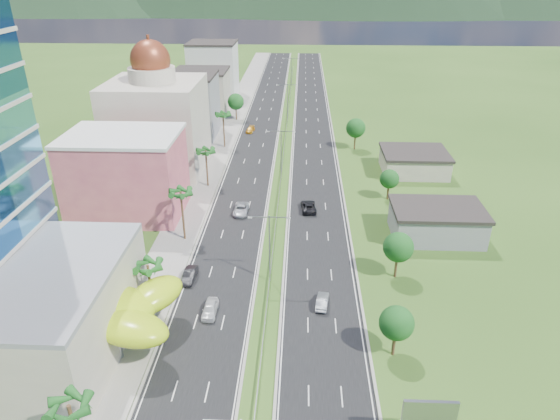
# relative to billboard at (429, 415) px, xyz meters

# --- Properties ---
(ground) EXTENTS (500.00, 500.00, 0.00)m
(ground) POSITION_rel_billboard_xyz_m (-17.00, 18.00, -4.42)
(ground) COLOR #2D5119
(ground) RESTS_ON ground
(road_left) EXTENTS (11.00, 260.00, 0.04)m
(road_left) POSITION_rel_billboard_xyz_m (-24.50, 108.00, -4.40)
(road_left) COLOR black
(road_left) RESTS_ON ground
(road_right) EXTENTS (11.00, 260.00, 0.04)m
(road_right) POSITION_rel_billboard_xyz_m (-9.50, 108.00, -4.40)
(road_right) COLOR black
(road_right) RESTS_ON ground
(sidewalk_left) EXTENTS (7.00, 260.00, 0.12)m
(sidewalk_left) POSITION_rel_billboard_xyz_m (-34.00, 108.00, -4.36)
(sidewalk_left) COLOR gray
(sidewalk_left) RESTS_ON ground
(median_guardrail) EXTENTS (0.10, 216.06, 0.76)m
(median_guardrail) POSITION_rel_billboard_xyz_m (-17.00, 89.99, -3.80)
(median_guardrail) COLOR gray
(median_guardrail) RESTS_ON ground
(streetlight_median_b) EXTENTS (6.04, 0.25, 11.00)m
(streetlight_median_b) POSITION_rel_billboard_xyz_m (-17.00, 28.00, 2.33)
(streetlight_median_b) COLOR gray
(streetlight_median_b) RESTS_ON ground
(streetlight_median_c) EXTENTS (6.04, 0.25, 11.00)m
(streetlight_median_c) POSITION_rel_billboard_xyz_m (-17.00, 68.00, 2.33)
(streetlight_median_c) COLOR gray
(streetlight_median_c) RESTS_ON ground
(streetlight_median_d) EXTENTS (6.04, 0.25, 11.00)m
(streetlight_median_d) POSITION_rel_billboard_xyz_m (-17.00, 113.00, 2.33)
(streetlight_median_d) COLOR gray
(streetlight_median_d) RESTS_ON ground
(streetlight_median_e) EXTENTS (6.04, 0.25, 11.00)m
(streetlight_median_e) POSITION_rel_billboard_xyz_m (-17.00, 158.00, 2.33)
(streetlight_median_e) COLOR gray
(streetlight_median_e) RESTS_ON ground
(lime_canopy) EXTENTS (18.00, 15.00, 7.40)m
(lime_canopy) POSITION_rel_billboard_xyz_m (-37.00, 14.00, 0.57)
(lime_canopy) COLOR #ADD314
(lime_canopy) RESTS_ON ground
(pink_shophouse) EXTENTS (20.00, 15.00, 15.00)m
(pink_shophouse) POSITION_rel_billboard_xyz_m (-45.00, 50.00, 3.08)
(pink_shophouse) COLOR #B94C60
(pink_shophouse) RESTS_ON ground
(domed_building) EXTENTS (20.00, 20.00, 28.70)m
(domed_building) POSITION_rel_billboard_xyz_m (-45.00, 73.00, 6.93)
(domed_building) COLOR #BDB19D
(domed_building) RESTS_ON ground
(midrise_grey) EXTENTS (16.00, 15.00, 16.00)m
(midrise_grey) POSITION_rel_billboard_xyz_m (-44.00, 98.00, 3.58)
(midrise_grey) COLOR gray
(midrise_grey) RESTS_ON ground
(midrise_beige) EXTENTS (16.00, 15.00, 13.00)m
(midrise_beige) POSITION_rel_billboard_xyz_m (-44.00, 120.00, 2.08)
(midrise_beige) COLOR #A8A08A
(midrise_beige) RESTS_ON ground
(midrise_white) EXTENTS (16.00, 15.00, 18.00)m
(midrise_white) POSITION_rel_billboard_xyz_m (-44.00, 143.00, 4.58)
(midrise_white) COLOR silver
(midrise_white) RESTS_ON ground
(billboard) EXTENTS (5.20, 0.35, 6.20)m
(billboard) POSITION_rel_billboard_xyz_m (0.00, 0.00, 0.00)
(billboard) COLOR gray
(billboard) RESTS_ON ground
(shed_near) EXTENTS (15.00, 10.00, 5.00)m
(shed_near) POSITION_rel_billboard_xyz_m (11.00, 43.00, -1.92)
(shed_near) COLOR gray
(shed_near) RESTS_ON ground
(shed_far) EXTENTS (14.00, 12.00, 4.40)m
(shed_far) POSITION_rel_billboard_xyz_m (13.00, 73.00, -2.22)
(shed_far) COLOR #A8A08A
(shed_far) RESTS_ON ground
(palm_tree_a) EXTENTS (3.60, 3.60, 9.10)m
(palm_tree_a) POSITION_rel_billboard_xyz_m (-32.50, -4.00, 3.60)
(palm_tree_a) COLOR #47301C
(palm_tree_a) RESTS_ON ground
(palm_tree_b) EXTENTS (3.60, 3.60, 8.10)m
(palm_tree_b) POSITION_rel_billboard_xyz_m (-32.50, 20.00, 2.64)
(palm_tree_b) COLOR #47301C
(palm_tree_b) RESTS_ON ground
(palm_tree_c) EXTENTS (3.60, 3.60, 9.60)m
(palm_tree_c) POSITION_rel_billboard_xyz_m (-32.50, 40.00, 4.08)
(palm_tree_c) COLOR #47301C
(palm_tree_c) RESTS_ON ground
(palm_tree_d) EXTENTS (3.60, 3.60, 8.60)m
(palm_tree_d) POSITION_rel_billboard_xyz_m (-32.50, 63.00, 3.12)
(palm_tree_d) COLOR #47301C
(palm_tree_d) RESTS_ON ground
(palm_tree_e) EXTENTS (3.60, 3.60, 9.40)m
(palm_tree_e) POSITION_rel_billboard_xyz_m (-32.50, 88.00, 3.89)
(palm_tree_e) COLOR #47301C
(palm_tree_e) RESTS_ON ground
(leafy_tree_lfar) EXTENTS (4.90, 4.90, 8.05)m
(leafy_tree_lfar) POSITION_rel_billboard_xyz_m (-32.50, 113.00, 1.16)
(leafy_tree_lfar) COLOR #47301C
(leafy_tree_lfar) RESTS_ON ground
(leafy_tree_ra) EXTENTS (4.20, 4.20, 6.90)m
(leafy_tree_ra) POSITION_rel_billboard_xyz_m (-1.00, 13.00, 0.35)
(leafy_tree_ra) COLOR #47301C
(leafy_tree_ra) RESTS_ON ground
(leafy_tree_rb) EXTENTS (4.55, 4.55, 7.47)m
(leafy_tree_rb) POSITION_rel_billboard_xyz_m (2.00, 30.00, 0.76)
(leafy_tree_rb) COLOR #47301C
(leafy_tree_rb) RESTS_ON ground
(leafy_tree_rc) EXTENTS (3.85, 3.85, 6.33)m
(leafy_tree_rc) POSITION_rel_billboard_xyz_m (5.00, 58.00, -0.05)
(leafy_tree_rc) COLOR #47301C
(leafy_tree_rc) RESTS_ON ground
(leafy_tree_rd) EXTENTS (4.90, 4.90, 8.05)m
(leafy_tree_rd) POSITION_rel_billboard_xyz_m (1.00, 88.00, 1.16)
(leafy_tree_rd) COLOR #47301C
(leafy_tree_rd) RESTS_ON ground
(mountain_ridge) EXTENTS (860.00, 140.00, 90.00)m
(mountain_ridge) POSITION_rel_billboard_xyz_m (43.00, 468.00, -4.42)
(mountain_ridge) COLOR black
(mountain_ridge) RESTS_ON ground
(car_white_near_left) EXTENTS (1.97, 4.69, 1.58)m
(car_white_near_left) POSITION_rel_billboard_xyz_m (-24.64, 19.80, -3.59)
(car_white_near_left) COLOR silver
(car_white_near_left) RESTS_ON road_left
(car_dark_left) EXTENTS (1.84, 4.80, 1.56)m
(car_dark_left) POSITION_rel_billboard_xyz_m (-29.10, 27.78, -3.60)
(car_dark_left) COLOR black
(car_dark_left) RESTS_ON road_left
(car_silver_mid_left) EXTENTS (2.71, 5.74, 1.58)m
(car_silver_mid_left) POSITION_rel_billboard_xyz_m (-23.93, 50.35, -3.59)
(car_silver_mid_left) COLOR #B0B2B8
(car_silver_mid_left) RESTS_ON road_left
(car_yellow_far_left) EXTENTS (2.46, 4.86, 1.35)m
(car_yellow_far_left) POSITION_rel_billboard_xyz_m (-27.10, 101.17, -3.70)
(car_yellow_far_left) COLOR orange
(car_yellow_far_left) RESTS_ON road_left
(car_silver_right) EXTENTS (2.09, 4.54, 1.44)m
(car_silver_right) POSITION_rel_billboard_xyz_m (-9.33, 22.30, -3.66)
(car_silver_right) COLOR #9CA0A4
(car_silver_right) RESTS_ON road_right
(car_dark_far_right) EXTENTS (3.14, 5.99, 1.61)m
(car_dark_far_right) POSITION_rel_billboard_xyz_m (-11.04, 52.17, -3.58)
(car_dark_far_right) COLOR black
(car_dark_far_right) RESTS_ON road_right
(motorcycle) EXTENTS (0.57, 1.69, 1.07)m
(motorcycle) POSITION_rel_billboard_xyz_m (-29.30, 13.93, -3.85)
(motorcycle) COLOR black
(motorcycle) RESTS_ON road_left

